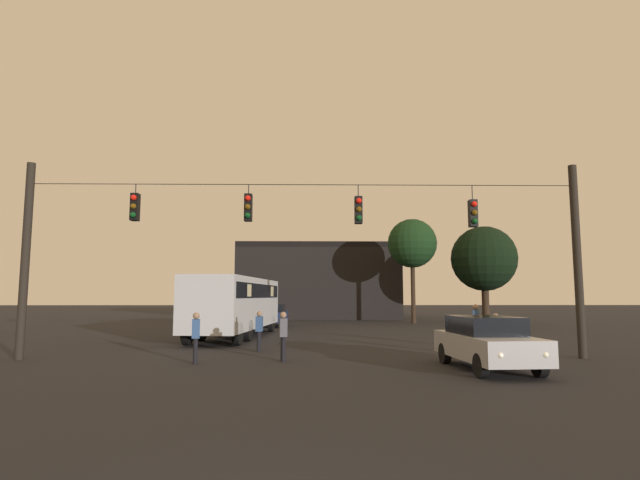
% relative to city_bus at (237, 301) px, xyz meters
% --- Properties ---
extents(ground_plane, '(168.00, 168.00, 0.00)m').
position_rel_city_bus_xyz_m(ground_plane, '(3.60, 2.64, -1.87)').
color(ground_plane, black).
rests_on(ground_plane, ground).
extents(overhead_signal_span, '(19.28, 0.44, 6.71)m').
position_rel_city_bus_xyz_m(overhead_signal_span, '(3.60, -8.91, 2.00)').
color(overhead_signal_span, black).
rests_on(overhead_signal_span, ground).
extents(city_bus, '(3.55, 11.19, 3.00)m').
position_rel_city_bus_xyz_m(city_bus, '(0.00, 0.00, 0.00)').
color(city_bus, '#B7BCC6').
rests_on(city_bus, ground).
extents(car_near_right, '(2.08, 4.43, 1.52)m').
position_rel_city_bus_xyz_m(car_near_right, '(8.94, -11.45, -1.07)').
color(car_near_right, '#99999E').
rests_on(car_near_right, ground).
extents(car_far_left, '(1.95, 4.39, 1.52)m').
position_rel_city_bus_xyz_m(car_far_left, '(1.17, 9.14, -1.07)').
color(car_far_left, navy).
rests_on(car_far_left, ground).
extents(pedestrian_crossing_left, '(0.26, 0.37, 1.53)m').
position_rel_city_bus_xyz_m(pedestrian_crossing_left, '(1.86, -6.56, -1.01)').
color(pedestrian_crossing_left, black).
rests_on(pedestrian_crossing_left, ground).
extents(pedestrian_crossing_center, '(0.30, 0.40, 1.59)m').
position_rel_city_bus_xyz_m(pedestrian_crossing_center, '(2.94, -9.51, -0.97)').
color(pedestrian_crossing_center, black).
rests_on(pedestrian_crossing_center, ground).
extents(pedestrian_crossing_right, '(0.28, 0.39, 1.51)m').
position_rel_city_bus_xyz_m(pedestrian_crossing_right, '(10.29, -8.57, -1.03)').
color(pedestrian_crossing_right, black).
rests_on(pedestrian_crossing_right, ground).
extents(pedestrian_near_bus, '(0.31, 0.40, 1.59)m').
position_rel_city_bus_xyz_m(pedestrian_near_bus, '(0.22, -10.02, -0.97)').
color(pedestrian_near_bus, black).
rests_on(pedestrian_near_bus, ground).
extents(pedestrian_trailing, '(0.33, 0.41, 1.77)m').
position_rel_city_bus_xyz_m(pedestrian_trailing, '(10.62, -5.46, -0.86)').
color(pedestrian_trailing, black).
rests_on(pedestrian_trailing, ground).
extents(corner_building, '(14.74, 12.06, 6.88)m').
position_rel_city_bus_xyz_m(corner_building, '(4.51, 23.79, 1.58)').
color(corner_building, black).
rests_on(corner_building, ground).
extents(tree_left_silhouette, '(3.81, 3.81, 8.08)m').
position_rel_city_bus_xyz_m(tree_left_silhouette, '(11.73, 12.68, 4.28)').
color(tree_left_silhouette, '#2D2116').
rests_on(tree_left_silhouette, ground).
extents(tree_behind_building, '(4.95, 4.95, 7.42)m').
position_rel_city_bus_xyz_m(tree_behind_building, '(17.07, 11.92, 3.05)').
color(tree_behind_building, '#2D2116').
rests_on(tree_behind_building, ground).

